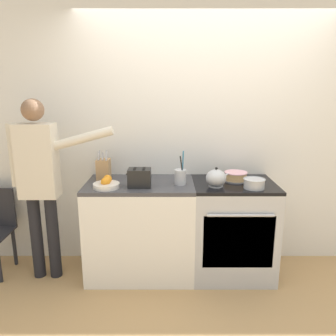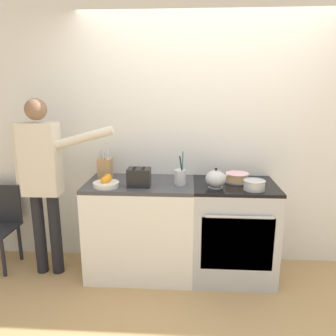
% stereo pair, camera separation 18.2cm
% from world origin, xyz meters
% --- Properties ---
extents(ground_plane, '(16.00, 16.00, 0.00)m').
position_xyz_m(ground_plane, '(0.00, 0.00, 0.00)').
color(ground_plane, tan).
extents(wall_back, '(8.00, 0.04, 2.60)m').
position_xyz_m(wall_back, '(0.00, 0.64, 1.30)').
color(wall_back, silver).
rests_on(wall_back, ground_plane).
extents(counter_cabinet, '(1.01, 0.62, 0.93)m').
position_xyz_m(counter_cabinet, '(-0.63, 0.31, 0.46)').
color(counter_cabinet, white).
rests_on(counter_cabinet, ground_plane).
extents(stove_range, '(0.77, 0.65, 0.93)m').
position_xyz_m(stove_range, '(0.25, 0.31, 0.46)').
color(stove_range, '#B7BABF').
rests_on(stove_range, ground_plane).
extents(layer_cake, '(0.26, 0.26, 0.09)m').
position_xyz_m(layer_cake, '(0.28, 0.38, 0.97)').
color(layer_cake, '#4C4C51').
rests_on(layer_cake, stove_range).
extents(tea_kettle, '(0.22, 0.18, 0.18)m').
position_xyz_m(tea_kettle, '(0.06, 0.19, 1.00)').
color(tea_kettle, '#B7BABF').
rests_on(tea_kettle, stove_range).
extents(mixing_bowl, '(0.19, 0.19, 0.09)m').
position_xyz_m(mixing_bowl, '(0.39, 0.14, 0.97)').
color(mixing_bowl, '#B7BABF').
rests_on(mixing_bowl, stove_range).
extents(knife_block, '(0.12, 0.14, 0.30)m').
position_xyz_m(knife_block, '(-0.99, 0.41, 1.03)').
color(knife_block, tan).
rests_on(knife_block, counter_cabinet).
extents(utensil_crock, '(0.11, 0.11, 0.32)m').
position_xyz_m(utensil_crock, '(-0.26, 0.26, 1.00)').
color(utensil_crock, '#B7BABF').
rests_on(utensil_crock, counter_cabinet).
extents(fruit_bowl, '(0.24, 0.24, 0.10)m').
position_xyz_m(fruit_bowl, '(-0.92, 0.15, 0.96)').
color(fruit_bowl, silver).
rests_on(fruit_bowl, counter_cabinet).
extents(toaster, '(0.22, 0.15, 0.17)m').
position_xyz_m(toaster, '(-0.62, 0.19, 1.01)').
color(toaster, black).
rests_on(toaster, counter_cabinet).
extents(person_baker, '(0.95, 0.20, 1.70)m').
position_xyz_m(person_baker, '(-1.53, 0.24, 1.02)').
color(person_baker, black).
rests_on(person_baker, ground_plane).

